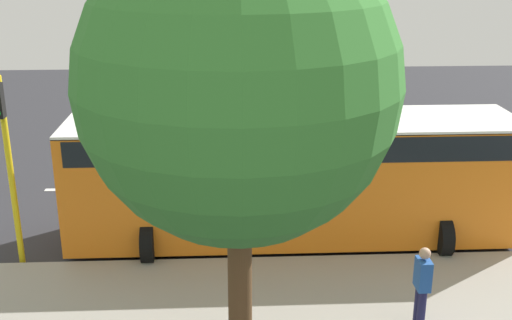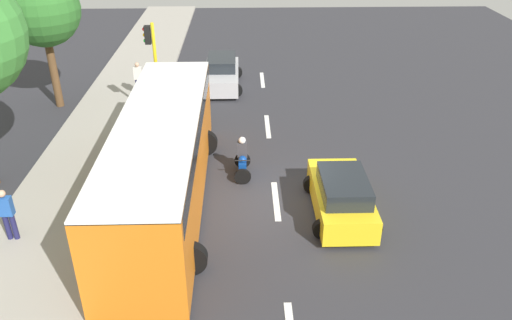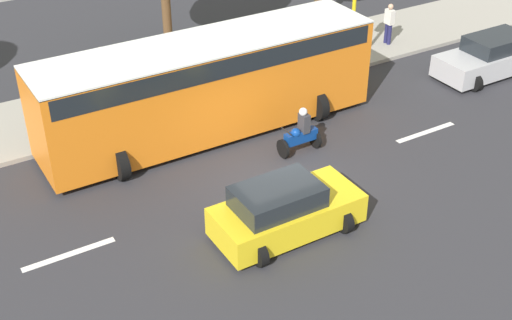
{
  "view_description": "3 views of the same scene",
  "coord_description": "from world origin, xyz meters",
  "px_view_note": "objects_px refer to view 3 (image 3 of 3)",
  "views": [
    {
      "loc": [
        18.36,
        -1.61,
        7.15
      ],
      "look_at": [
        0.93,
        -0.74,
        1.19
      ],
      "focal_mm": 44.34,
      "sensor_mm": 36.0,
      "label": 1
    },
    {
      "loc": [
        1.09,
        14.62,
        9.62
      ],
      "look_at": [
        0.68,
        -0.1,
        1.55
      ],
      "focal_mm": 35.98,
      "sensor_mm": 36.0,
      "label": 2
    },
    {
      "loc": [
        -13.94,
        8.84,
        11.31
      ],
      "look_at": [
        -0.26,
        0.65,
        1.23
      ],
      "focal_mm": 48.34,
      "sensor_mm": 36.0,
      "label": 3
    }
  ],
  "objects_px": {
    "motorcycle": "(301,134)",
    "traffic_light_corner": "(353,1)",
    "car_yellow_cab": "(285,211)",
    "pedestrian_by_tree": "(102,68)",
    "pedestrian_near_signal": "(389,22)",
    "city_bus": "(208,81)",
    "car_silver": "(489,57)"
  },
  "relations": [
    {
      "from": "city_bus",
      "to": "pedestrian_near_signal",
      "type": "bearing_deg",
      "value": -75.41
    },
    {
      "from": "car_yellow_cab",
      "to": "pedestrian_by_tree",
      "type": "xyz_separation_m",
      "value": [
        10.06,
        1.19,
        0.35
      ]
    },
    {
      "from": "traffic_light_corner",
      "to": "motorcycle",
      "type": "bearing_deg",
      "value": 128.43
    },
    {
      "from": "motorcycle",
      "to": "pedestrian_by_tree",
      "type": "bearing_deg",
      "value": 28.98
    },
    {
      "from": "pedestrian_near_signal",
      "to": "pedestrian_by_tree",
      "type": "height_order",
      "value": "same"
    },
    {
      "from": "pedestrian_near_signal",
      "to": "traffic_light_corner",
      "type": "relative_size",
      "value": 0.38
    },
    {
      "from": "car_silver",
      "to": "car_yellow_cab",
      "type": "height_order",
      "value": "same"
    },
    {
      "from": "motorcycle",
      "to": "pedestrian_by_tree",
      "type": "distance_m",
      "value": 7.9
    },
    {
      "from": "motorcycle",
      "to": "car_silver",
      "type": "bearing_deg",
      "value": -83.67
    },
    {
      "from": "pedestrian_near_signal",
      "to": "pedestrian_by_tree",
      "type": "relative_size",
      "value": 1.0
    },
    {
      "from": "car_silver",
      "to": "pedestrian_by_tree",
      "type": "xyz_separation_m",
      "value": [
        5.87,
        13.12,
        0.35
      ]
    },
    {
      "from": "car_yellow_cab",
      "to": "pedestrian_by_tree",
      "type": "bearing_deg",
      "value": 6.77
    },
    {
      "from": "car_yellow_cab",
      "to": "traffic_light_corner",
      "type": "height_order",
      "value": "traffic_light_corner"
    },
    {
      "from": "motorcycle",
      "to": "traffic_light_corner",
      "type": "relative_size",
      "value": 0.34
    },
    {
      "from": "car_yellow_cab",
      "to": "car_silver",
      "type": "bearing_deg",
      "value": -70.62
    },
    {
      "from": "car_yellow_cab",
      "to": "pedestrian_by_tree",
      "type": "distance_m",
      "value": 10.14
    },
    {
      "from": "car_silver",
      "to": "pedestrian_by_tree",
      "type": "height_order",
      "value": "pedestrian_by_tree"
    },
    {
      "from": "city_bus",
      "to": "pedestrian_near_signal",
      "type": "relative_size",
      "value": 6.51
    },
    {
      "from": "pedestrian_near_signal",
      "to": "traffic_light_corner",
      "type": "bearing_deg",
      "value": 113.77
    },
    {
      "from": "pedestrian_near_signal",
      "to": "pedestrian_by_tree",
      "type": "bearing_deg",
      "value": 81.07
    },
    {
      "from": "motorcycle",
      "to": "pedestrian_by_tree",
      "type": "relative_size",
      "value": 0.91
    },
    {
      "from": "pedestrian_near_signal",
      "to": "pedestrian_by_tree",
      "type": "xyz_separation_m",
      "value": [
        1.82,
        11.59,
        0.0
      ]
    },
    {
      "from": "pedestrian_near_signal",
      "to": "car_yellow_cab",
      "type": "bearing_deg",
      "value": 128.4
    },
    {
      "from": "car_yellow_cab",
      "to": "city_bus",
      "type": "relative_size",
      "value": 0.36
    },
    {
      "from": "car_yellow_cab",
      "to": "traffic_light_corner",
      "type": "bearing_deg",
      "value": -46.74
    },
    {
      "from": "car_silver",
      "to": "pedestrian_near_signal",
      "type": "height_order",
      "value": "pedestrian_near_signal"
    },
    {
      "from": "car_yellow_cab",
      "to": "pedestrian_by_tree",
      "type": "height_order",
      "value": "pedestrian_by_tree"
    },
    {
      "from": "city_bus",
      "to": "traffic_light_corner",
      "type": "height_order",
      "value": "traffic_light_corner"
    },
    {
      "from": "car_yellow_cab",
      "to": "traffic_light_corner",
      "type": "relative_size",
      "value": 0.87
    },
    {
      "from": "city_bus",
      "to": "pedestrian_by_tree",
      "type": "bearing_deg",
      "value": 24.87
    },
    {
      "from": "pedestrian_near_signal",
      "to": "traffic_light_corner",
      "type": "distance_m",
      "value": 3.85
    },
    {
      "from": "traffic_light_corner",
      "to": "pedestrian_by_tree",
      "type": "bearing_deg",
      "value": 69.5
    }
  ]
}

